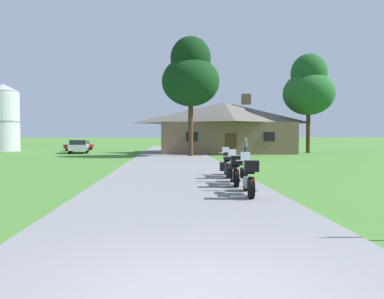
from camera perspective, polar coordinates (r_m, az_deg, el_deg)
ground_plane at (r=24.03m, az=-2.76°, el=-2.30°), size 500.00×500.00×0.00m
asphalt_driveway at (r=22.03m, az=-2.69°, el=-2.64°), size 6.40×80.00×0.06m
motorcycle_silver_nearest_to_camera at (r=11.37m, az=8.93°, el=-4.33°), size 0.68×2.08×1.30m
motorcycle_white_second_in_row at (r=13.56m, az=6.77°, el=-3.29°), size 0.80×2.08×1.30m
motorcycle_red_farthest_in_row at (r=16.16m, az=5.59°, el=-2.39°), size 0.80×2.08×1.30m
stone_lodge at (r=39.70m, az=5.06°, el=3.59°), size 14.28×9.44×6.39m
bystander_gray_shirt_near_lodge at (r=32.32m, az=8.41°, el=0.54°), size 0.29×0.54×1.69m
tree_right_of_lodge at (r=41.39m, az=17.89°, el=9.28°), size 5.46×5.46×10.63m
tree_by_lodge_front at (r=32.88m, az=-0.21°, el=11.65°), size 5.14×5.14×10.66m
metal_silo_distant at (r=48.47m, az=-27.52°, el=4.48°), size 3.64×3.64×7.96m
parked_silver_suv_far_left at (r=40.31m, az=-17.39°, el=0.56°), size 2.63×4.85×1.40m
parked_red_sedan_far_left at (r=47.01m, az=-17.29°, el=0.63°), size 2.85×4.53×1.20m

